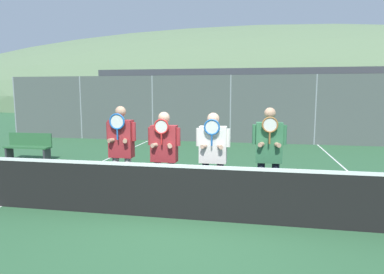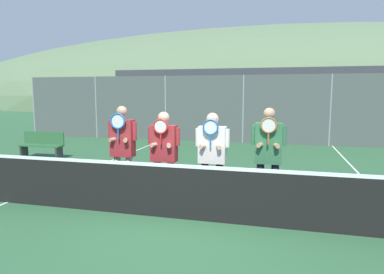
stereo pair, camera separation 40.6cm
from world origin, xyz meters
name	(u,v)px [view 1 (the left image)]	position (x,y,z in m)	size (l,w,h in m)	color
ground_plane	(187,219)	(0.00, 0.00, 0.00)	(120.00, 120.00, 0.00)	#2D5B38
hill_distant	(251,104)	(0.00, 58.60, 0.00)	(127.36, 70.76, 24.76)	#5B7551
clubhouse_building	(265,98)	(1.58, 16.93, 1.74)	(19.93, 5.50, 3.45)	beige
fence_back	(230,109)	(0.00, 9.02, 1.41)	(20.45, 0.06, 2.82)	gray
tennis_net	(187,191)	(0.00, 0.00, 0.48)	(9.52, 0.09, 1.03)	gray
court_line_left_sideline	(82,170)	(-3.54, 3.00, 0.00)	(0.05, 16.00, 0.01)	white
court_line_right_sideline	(361,183)	(3.54, 3.00, 0.00)	(0.05, 16.00, 0.01)	white
player_leftmost	(121,147)	(-1.39, 0.62, 1.09)	(0.58, 0.34, 1.85)	white
player_center_left	(164,151)	(-0.55, 0.60, 1.04)	(0.61, 0.34, 1.75)	white
player_center_right	(213,151)	(0.34, 0.69, 1.05)	(0.62, 0.34, 1.74)	#232838
player_rightmost	(269,151)	(1.32, 0.66, 1.08)	(0.59, 0.34, 1.85)	#232838
car_far_left	(108,115)	(-6.67, 11.63, 0.92)	(4.67, 1.92, 1.81)	black
car_left_of_center	(206,116)	(-1.43, 11.52, 0.91)	(4.34, 2.04, 1.77)	navy
car_center	(309,119)	(3.49, 11.18, 0.88)	(4.01, 1.96, 1.72)	black
bench_courtside	(29,146)	(-5.84, 3.97, 0.45)	(1.46, 0.36, 0.85)	#2D6038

